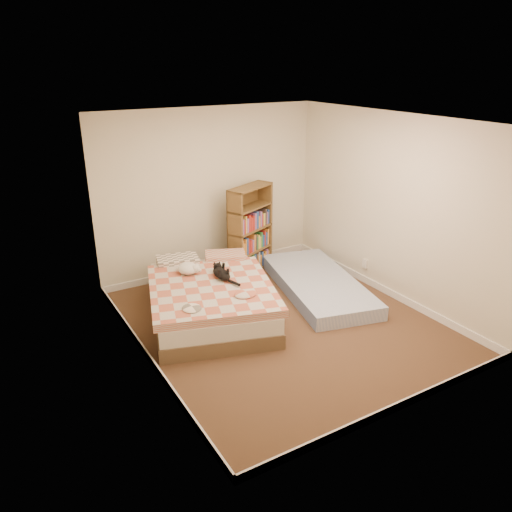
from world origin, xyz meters
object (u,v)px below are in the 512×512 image
bookshelf (250,239)px  black_cat (221,273)px  floor_mattress (318,284)px  bed (209,297)px  white_dog (189,268)px

bookshelf → black_cat: bearing=-159.3°
floor_mattress → black_cat: (-1.48, 0.15, 0.46)m
bed → black_cat: bearing=16.1°
black_cat → bookshelf: bearing=57.4°
bed → black_cat: black_cat is taller
white_dog → floor_mattress: bearing=-7.9°
bookshelf → white_dog: (-1.32, -0.70, 0.05)m
black_cat → white_dog: bearing=145.3°
bookshelf → black_cat: size_ratio=2.17×
bed → floor_mattress: bed is taller
floor_mattress → white_dog: (-1.78, 0.47, 0.46)m
bookshelf → floor_mattress: 1.32m
bed → white_dog: (-0.13, 0.32, 0.31)m
black_cat → bed: bearing=-168.8°
black_cat → white_dog: (-0.30, 0.33, 0.01)m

